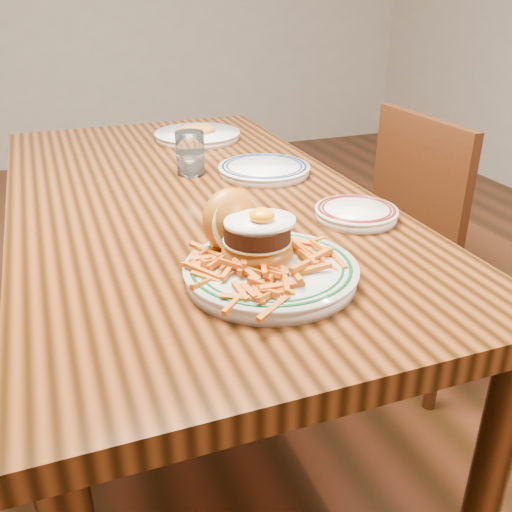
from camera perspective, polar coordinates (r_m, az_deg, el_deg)
name	(u,v)px	position (r m, az deg, el deg)	size (l,w,h in m)	color
floor	(202,425)	(1.83, -5.47, -16.49)	(6.00, 6.00, 0.00)	black
table	(191,226)	(1.46, -6.55, 3.03)	(0.85, 1.60, 0.75)	black
chair_right	(441,245)	(1.89, 18.00, 1.09)	(0.42, 0.42, 0.89)	#3B1B0C
main_plate	(264,257)	(1.00, 0.83, -0.07)	(0.31, 0.33, 0.15)	silver
side_plate	(356,212)	(1.28, 10.00, 4.32)	(0.18, 0.18, 0.03)	silver
rear_plate	(264,169)	(1.56, 0.82, 8.70)	(0.25, 0.25, 0.03)	silver
water_glass	(190,156)	(1.57, -6.57, 9.93)	(0.08, 0.08, 0.12)	white
far_plate	(198,135)	(1.93, -5.87, 11.98)	(0.28, 0.28, 0.05)	silver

